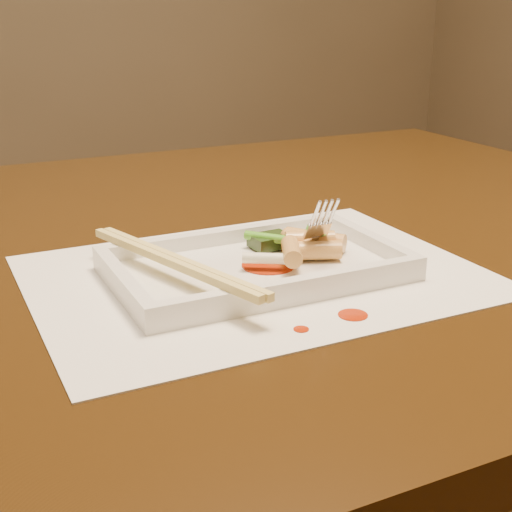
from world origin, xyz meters
name	(u,v)px	position (x,y,z in m)	size (l,w,h in m)	color
table	(150,329)	(0.00, 0.00, 0.65)	(1.40, 0.90, 0.75)	black
placemat	(256,275)	(0.06, -0.14, 0.75)	(0.40, 0.30, 0.00)	white
sauce_splatter_a	(353,315)	(0.09, -0.26, 0.75)	(0.02, 0.02, 0.00)	#AA2305
sauce_splatter_b	(301,329)	(0.04, -0.26, 0.75)	(0.01, 0.01, 0.00)	#AA2305
plate_base	(256,270)	(0.06, -0.14, 0.76)	(0.26, 0.16, 0.01)	white
plate_rim_far	(224,236)	(0.06, -0.07, 0.77)	(0.26, 0.01, 0.01)	white
plate_rim_near	(295,287)	(0.06, -0.22, 0.77)	(0.26, 0.01, 0.01)	white
plate_rim_left	(123,281)	(-0.06, -0.14, 0.77)	(0.01, 0.14, 0.01)	white
plate_rim_right	(370,240)	(0.18, -0.14, 0.77)	(0.01, 0.14, 0.01)	white
veg_piece	(270,241)	(0.10, -0.10, 0.77)	(0.04, 0.03, 0.01)	black
scallion_white	(265,258)	(0.06, -0.16, 0.77)	(0.01, 0.01, 0.04)	#EAEACC
scallion_green	(286,240)	(0.10, -0.12, 0.77)	(0.01, 0.01, 0.09)	#3B9117
chopstick_a	(170,262)	(-0.02, -0.14, 0.78)	(0.01, 0.23, 0.01)	#E2CC71
chopstick_b	(179,260)	(-0.01, -0.14, 0.78)	(0.01, 0.23, 0.01)	#E2CC71
fork	(315,175)	(0.13, -0.12, 0.83)	(0.09, 0.10, 0.14)	silver
sauce_blob_0	(268,265)	(0.07, -0.15, 0.76)	(0.05, 0.05, 0.00)	#AA2305
rice_cake_0	(324,241)	(0.14, -0.13, 0.77)	(0.02, 0.02, 0.04)	#E0B968
rice_cake_1	(305,239)	(0.12, -0.12, 0.77)	(0.02, 0.02, 0.04)	#E0B968
rice_cake_2	(292,251)	(0.09, -0.16, 0.78)	(0.02, 0.02, 0.05)	#E0B968
rice_cake_3	(316,250)	(0.12, -0.15, 0.77)	(0.02, 0.02, 0.05)	#E0B968
rice_cake_4	(300,243)	(0.11, -0.13, 0.77)	(0.02, 0.02, 0.05)	#E0B968
rice_cake_5	(310,239)	(0.12, -0.14, 0.78)	(0.02, 0.02, 0.05)	#E0B968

